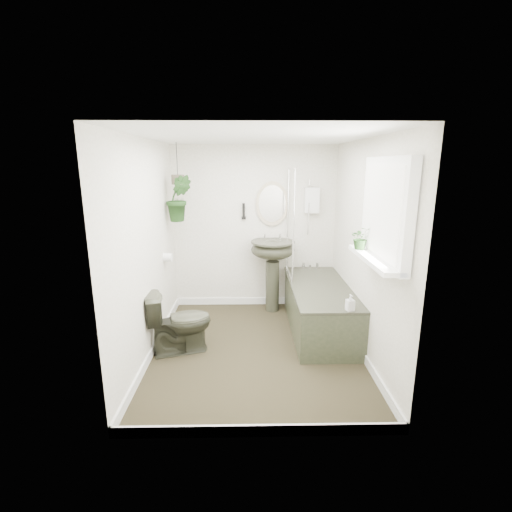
{
  "coord_description": "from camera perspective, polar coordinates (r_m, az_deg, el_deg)",
  "views": [
    {
      "loc": [
        -0.08,
        -3.83,
        2.04
      ],
      "look_at": [
        0.0,
        0.15,
        1.05
      ],
      "focal_mm": 26.0,
      "sensor_mm": 36.0,
      "label": 1
    }
  ],
  "objects": [
    {
      "name": "window_sill",
      "position": [
        3.41,
        17.69,
        -0.43
      ],
      "size": [
        0.18,
        1.0,
        0.04
      ],
      "primitive_type": "cube",
      "color": "white",
      "rests_on": "wall_right"
    },
    {
      "name": "sill_plant",
      "position": [
        3.65,
        15.85,
        2.7
      ],
      "size": [
        0.2,
        0.18,
        0.22
      ],
      "primitive_type": "imported",
      "rotation": [
        0.0,
        0.0,
        -0.03
      ],
      "color": "black",
      "rests_on": "window_sill"
    },
    {
      "name": "hanging_pot",
      "position": [
        4.86,
        -11.93,
        11.44
      ],
      "size": [
        0.16,
        0.16,
        0.12
      ],
      "primitive_type": "cylinder",
      "color": "brown",
      "rests_on": "ceiling"
    },
    {
      "name": "oval_mirror",
      "position": [
        5.23,
        2.51,
        8.04
      ],
      "size": [
        0.46,
        0.03,
        0.62
      ],
      "primitive_type": "ellipsoid",
      "color": "#C9B694",
      "rests_on": "wall_back"
    },
    {
      "name": "ceiling",
      "position": [
        3.84,
        0.05,
        18.02
      ],
      "size": [
        2.3,
        2.8,
        0.02
      ],
      "primitive_type": "cube",
      "color": "white",
      "rests_on": "ground"
    },
    {
      "name": "wall_back",
      "position": [
        5.31,
        -0.26,
        4.33
      ],
      "size": [
        2.3,
        0.02,
        2.3
      ],
      "primitive_type": "cube",
      "color": "white",
      "rests_on": "ground"
    },
    {
      "name": "toilet",
      "position": [
        4.23,
        -11.73,
        -9.87
      ],
      "size": [
        0.77,
        0.57,
        0.7
      ],
      "primitive_type": "imported",
      "rotation": [
        0.0,
        0.0,
        1.86
      ],
      "color": "#2F3124",
      "rests_on": "floor"
    },
    {
      "name": "wall_left",
      "position": [
        4.07,
        -16.5,
        0.78
      ],
      "size": [
        0.02,
        2.8,
        2.3
      ],
      "primitive_type": "cube",
      "color": "white",
      "rests_on": "ground"
    },
    {
      "name": "window_blinds",
      "position": [
        3.34,
        18.63,
        6.56
      ],
      "size": [
        0.01,
        0.86,
        0.76
      ],
      "primitive_type": "cube",
      "color": "white",
      "rests_on": "wall_right"
    },
    {
      "name": "skirting",
      "position": [
        4.31,
        0.04,
        -13.5
      ],
      "size": [
        2.3,
        2.8,
        0.1
      ],
      "primitive_type": "cube",
      "color": "white",
      "rests_on": "floor"
    },
    {
      "name": "toilet_roll_holder",
      "position": [
        4.78,
        -13.44,
        -0.22
      ],
      "size": [
        0.11,
        0.11,
        0.11
      ],
      "primitive_type": "cylinder",
      "rotation": [
        0.0,
        1.57,
        0.0
      ],
      "color": "white",
      "rests_on": "wall_left"
    },
    {
      "name": "wall_front",
      "position": [
        2.58,
        0.67,
        -6.22
      ],
      "size": [
        2.3,
        0.02,
        2.3
      ],
      "primitive_type": "cube",
      "color": "white",
      "rests_on": "ground"
    },
    {
      "name": "bath_screen",
      "position": [
        4.91,
        5.33,
        5.0
      ],
      "size": [
        0.04,
        0.72,
        1.4
      ],
      "primitive_type": null,
      "color": "silver",
      "rests_on": "bathtub"
    },
    {
      "name": "window_recess",
      "position": [
        3.36,
        19.36,
        6.54
      ],
      "size": [
        0.08,
        1.0,
        0.9
      ],
      "primitive_type": "cube",
      "color": "white",
      "rests_on": "wall_right"
    },
    {
      "name": "bathtub",
      "position": [
        4.75,
        9.71,
        -7.86
      ],
      "size": [
        0.72,
        1.72,
        0.58
      ],
      "primitive_type": null,
      "color": "#2F3124",
      "rests_on": "floor"
    },
    {
      "name": "shower_box",
      "position": [
        5.26,
        8.59,
        8.48
      ],
      "size": [
        0.2,
        0.1,
        0.35
      ],
      "primitive_type": "cube",
      "color": "white",
      "rests_on": "wall_back"
    },
    {
      "name": "soap_bottle",
      "position": [
        3.93,
        14.3,
        -6.95
      ],
      "size": [
        0.09,
        0.09,
        0.17
      ],
      "primitive_type": "imported",
      "rotation": [
        0.0,
        0.0,
        0.21
      ],
      "color": "#2E2A2A",
      "rests_on": "bathtub"
    },
    {
      "name": "hanging_plant",
      "position": [
        4.88,
        -11.79,
        8.68
      ],
      "size": [
        0.37,
        0.32,
        0.59
      ],
      "primitive_type": "imported",
      "rotation": [
        0.0,
        0.0,
        0.18
      ],
      "color": "black",
      "rests_on": "ceiling"
    },
    {
      "name": "wall_sconce",
      "position": [
        5.23,
        -1.91,
        6.93
      ],
      "size": [
        0.04,
        0.04,
        0.22
      ],
      "primitive_type": "cylinder",
      "color": "black",
      "rests_on": "wall_back"
    },
    {
      "name": "pedestal_sink",
      "position": [
        5.21,
        2.54,
        -3.09
      ],
      "size": [
        0.65,
        0.58,
        1.02
      ],
      "primitive_type": null,
      "rotation": [
        0.0,
        0.0,
        -0.11
      ],
      "color": "#2F3124",
      "rests_on": "floor"
    },
    {
      "name": "floor",
      "position": [
        4.34,
        0.04,
        -14.2
      ],
      "size": [
        2.3,
        2.8,
        0.02
      ],
      "primitive_type": "cube",
      "color": "black",
      "rests_on": "ground"
    },
    {
      "name": "wall_right",
      "position": [
        4.12,
        16.4,
        0.92
      ],
      "size": [
        0.02,
        2.8,
        2.3
      ],
      "primitive_type": "cube",
      "color": "white",
      "rests_on": "ground"
    }
  ]
}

